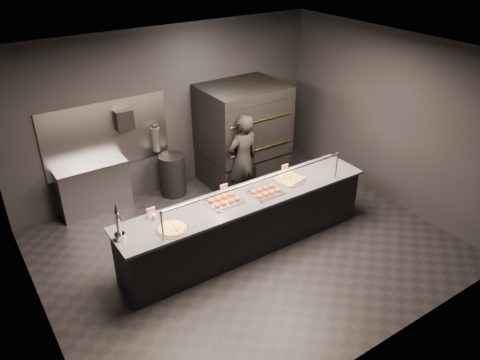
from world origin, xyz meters
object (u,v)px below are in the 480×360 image
Objects in this scene: fire_extinguisher at (156,139)px; square_pizza at (289,179)px; pizza_oven at (242,134)px; worker at (243,159)px; towel_dispenser at (124,120)px; prep_shelf at (95,189)px; slider_tray_b at (266,192)px; trash_bin at (173,175)px; slider_tray_a at (224,200)px; service_counter at (247,222)px; round_pizza at (172,229)px; beer_tap at (119,229)px.

square_pizza is at bearing -62.94° from fire_extinguisher.
pizza_oven is 1.15× the size of worker.
pizza_oven reaches higher than towel_dispenser.
prep_shelf is 2.35× the size of square_pizza.
square_pizza is at bearing -53.19° from towel_dispenser.
trash_bin is at bearing 102.65° from slider_tray_b.
slider_tray_a is (0.54, -2.33, -0.60)m from towel_dispenser.
service_counter is at bearing 56.01° from worker.
round_pizza is 2.59m from trash_bin.
beer_tap is at bearing -179.65° from square_pizza.
trash_bin is at bearing -46.10° from worker.
service_counter is 2.15× the size of pizza_oven.
pizza_oven is at bearing -125.29° from worker.
trash_bin is (0.16, 2.07, -0.56)m from slider_tray_a.
slider_tray_b is (1.89, -2.39, 0.50)m from prep_shelf.
worker reaches higher than fire_extinguisher.
pizza_oven is 0.83m from worker.
slider_tray_b is (1.59, 0.08, 0.01)m from round_pizza.
slider_tray_a is at bearing 43.98° from worker.
fire_extinguisher is 2.72m from round_pizza.
pizza_oven is 2.23m from towel_dispenser.
pizza_oven is 1.59× the size of prep_shelf.
pizza_oven is 3.40× the size of slider_tray_a.
prep_shelf is 2.69× the size of round_pizza.
prep_shelf is (-2.80, 0.42, -0.52)m from pizza_oven.
worker is (-0.10, 1.16, -0.11)m from square_pizza.
service_counter reaches higher than slider_tray_a.
prep_shelf is 3.43× the size of towel_dispenser.
prep_shelf is 2.22× the size of slider_tray_b.
square_pizza is 2.39m from trash_bin.
round_pizza is at bearing -167.67° from slider_tray_a.
service_counter is 9.21× the size of round_pizza.
service_counter is 2.50m from fire_extinguisher.
towel_dispenser reaches higher than trash_bin.
prep_shelf is at bearing 124.59° from service_counter.
square_pizza is at bearing 5.35° from round_pizza.
slider_tray_a reaches higher than slider_tray_b.
fire_extinguisher is at bearing 3.66° from prep_shelf.
round_pizza is at bearing -140.64° from pizza_oven.
service_counter is 1.47m from worker.
beer_tap reaches higher than service_counter.
worker is (2.05, 1.36, -0.11)m from round_pizza.
prep_shelf is 1.52× the size of trash_bin.
square_pizza is at bearing -0.20° from slider_tray_a.
round_pizza is at bearing -177.18° from slider_tray_b.
pizza_oven reaches higher than square_pizza.
pizza_oven is at bearing -17.89° from fire_extinguisher.
beer_tap reaches higher than fire_extinguisher.
slider_tray_b is at bearing 68.16° from worker.
service_counter reaches higher than fire_extinguisher.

